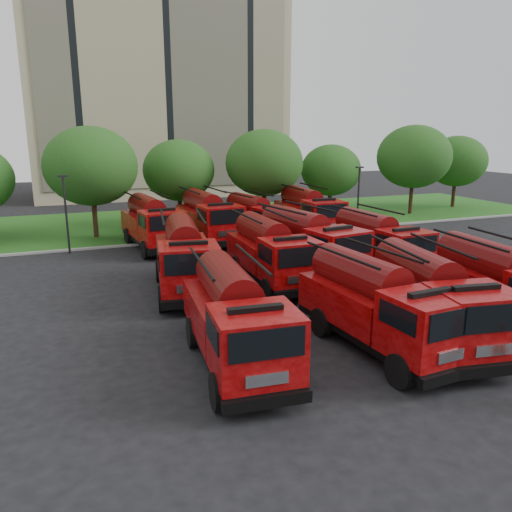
{
  "coord_description": "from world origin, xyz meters",
  "views": [
    {
      "loc": [
        -10.15,
        -17.0,
        7.82
      ],
      "look_at": [
        -1.43,
        5.36,
        1.8
      ],
      "focal_mm": 35.0,
      "sensor_mm": 36.0,
      "label": 1
    }
  ],
  "objects_px": {
    "fire_truck_7": "(377,242)",
    "firefighter_2": "(505,324)",
    "fire_truck_4": "(185,257)",
    "fire_truck_6": "(307,243)",
    "fire_truck_3": "(502,286)",
    "fire_truck_10": "(255,218)",
    "firefighter_4": "(199,329)",
    "fire_truck_0": "(235,319)",
    "fire_truck_1": "(378,305)",
    "fire_truck_8": "(152,223)",
    "fire_truck_9": "(208,217)",
    "firefighter_1": "(425,358)",
    "fire_truck_2": "(431,299)",
    "firefighter_5": "(411,267)",
    "fire_truck_11": "(308,212)",
    "fire_truck_5": "(270,252)"
  },
  "relations": [
    {
      "from": "firefighter_5",
      "to": "firefighter_1",
      "type": "bearing_deg",
      "value": 48.05
    },
    {
      "from": "fire_truck_8",
      "to": "firefighter_5",
      "type": "relative_size",
      "value": 4.3
    },
    {
      "from": "fire_truck_4",
      "to": "fire_truck_6",
      "type": "distance_m",
      "value": 7.01
    },
    {
      "from": "fire_truck_7",
      "to": "firefighter_1",
      "type": "xyz_separation_m",
      "value": [
        -5.03,
        -10.43,
        -1.65
      ]
    },
    {
      "from": "fire_truck_10",
      "to": "firefighter_5",
      "type": "height_order",
      "value": "fire_truck_10"
    },
    {
      "from": "fire_truck_5",
      "to": "fire_truck_11",
      "type": "bearing_deg",
      "value": 55.25
    },
    {
      "from": "fire_truck_11",
      "to": "fire_truck_10",
      "type": "bearing_deg",
      "value": -175.67
    },
    {
      "from": "firefighter_1",
      "to": "firefighter_5",
      "type": "xyz_separation_m",
      "value": [
        7.34,
        10.17,
        0.0
      ]
    },
    {
      "from": "fire_truck_0",
      "to": "fire_truck_8",
      "type": "xyz_separation_m",
      "value": [
        0.46,
        18.78,
        0.07
      ]
    },
    {
      "from": "fire_truck_6",
      "to": "fire_truck_9",
      "type": "relative_size",
      "value": 1.02
    },
    {
      "from": "fire_truck_5",
      "to": "fire_truck_10",
      "type": "bearing_deg",
      "value": 73.56
    },
    {
      "from": "firefighter_4",
      "to": "firefighter_5",
      "type": "height_order",
      "value": "firefighter_4"
    },
    {
      "from": "fire_truck_0",
      "to": "firefighter_5",
      "type": "distance_m",
      "value": 16.09
    },
    {
      "from": "fire_truck_10",
      "to": "fire_truck_11",
      "type": "xyz_separation_m",
      "value": [
        4.44,
        0.24,
        0.16
      ]
    },
    {
      "from": "fire_truck_7",
      "to": "firefighter_2",
      "type": "distance_m",
      "value": 9.14
    },
    {
      "from": "fire_truck_2",
      "to": "fire_truck_4",
      "type": "relative_size",
      "value": 0.97
    },
    {
      "from": "fire_truck_1",
      "to": "fire_truck_4",
      "type": "height_order",
      "value": "fire_truck_4"
    },
    {
      "from": "fire_truck_10",
      "to": "fire_truck_3",
      "type": "bearing_deg",
      "value": -89.97
    },
    {
      "from": "fire_truck_9",
      "to": "fire_truck_0",
      "type": "bearing_deg",
      "value": -106.49
    },
    {
      "from": "fire_truck_4",
      "to": "fire_truck_7",
      "type": "distance_m",
      "value": 11.12
    },
    {
      "from": "fire_truck_0",
      "to": "fire_truck_10",
      "type": "distance_m",
      "value": 20.44
    },
    {
      "from": "fire_truck_9",
      "to": "firefighter_2",
      "type": "height_order",
      "value": "fire_truck_9"
    },
    {
      "from": "fire_truck_7",
      "to": "firefighter_4",
      "type": "bearing_deg",
      "value": -159.47
    },
    {
      "from": "fire_truck_8",
      "to": "fire_truck_11",
      "type": "relative_size",
      "value": 1.0
    },
    {
      "from": "fire_truck_3",
      "to": "fire_truck_10",
      "type": "relative_size",
      "value": 1.03
    },
    {
      "from": "firefighter_5",
      "to": "fire_truck_7",
      "type": "bearing_deg",
      "value": -12.5
    },
    {
      "from": "fire_truck_9",
      "to": "firefighter_5",
      "type": "xyz_separation_m",
      "value": [
        9.18,
        -11.13,
        -1.8
      ]
    },
    {
      "from": "fire_truck_1",
      "to": "fire_truck_7",
      "type": "relative_size",
      "value": 1.03
    },
    {
      "from": "fire_truck_1",
      "to": "fire_truck_7",
      "type": "height_order",
      "value": "fire_truck_1"
    },
    {
      "from": "fire_truck_8",
      "to": "fire_truck_9",
      "type": "height_order",
      "value": "fire_truck_9"
    },
    {
      "from": "firefighter_4",
      "to": "fire_truck_0",
      "type": "bearing_deg",
      "value": 154.89
    },
    {
      "from": "fire_truck_9",
      "to": "firefighter_5",
      "type": "height_order",
      "value": "fire_truck_9"
    },
    {
      "from": "fire_truck_8",
      "to": "fire_truck_10",
      "type": "relative_size",
      "value": 1.06
    },
    {
      "from": "fire_truck_6",
      "to": "fire_truck_9",
      "type": "xyz_separation_m",
      "value": [
        -2.74,
        10.2,
        0.01
      ]
    },
    {
      "from": "fire_truck_7",
      "to": "fire_truck_10",
      "type": "distance_m",
      "value": 10.91
    },
    {
      "from": "fire_truck_2",
      "to": "firefighter_1",
      "type": "relative_size",
      "value": 4.4
    },
    {
      "from": "firefighter_5",
      "to": "fire_truck_3",
      "type": "bearing_deg",
      "value": 67.87
    },
    {
      "from": "fire_truck_8",
      "to": "fire_truck_10",
      "type": "bearing_deg",
      "value": -5.55
    },
    {
      "from": "fire_truck_6",
      "to": "firefighter_5",
      "type": "xyz_separation_m",
      "value": [
        6.44,
        -0.93,
        -1.79
      ]
    },
    {
      "from": "firefighter_1",
      "to": "fire_truck_6",
      "type": "bearing_deg",
      "value": 102.29
    },
    {
      "from": "fire_truck_1",
      "to": "fire_truck_11",
      "type": "relative_size",
      "value": 0.96
    },
    {
      "from": "fire_truck_4",
      "to": "firefighter_4",
      "type": "relative_size",
      "value": 4.31
    },
    {
      "from": "fire_truck_9",
      "to": "firefighter_2",
      "type": "xyz_separation_m",
      "value": [
        7.16,
        -19.85,
        -1.8
      ]
    },
    {
      "from": "fire_truck_4",
      "to": "fire_truck_8",
      "type": "relative_size",
      "value": 1.02
    },
    {
      "from": "fire_truck_11",
      "to": "firefighter_5",
      "type": "height_order",
      "value": "fire_truck_11"
    },
    {
      "from": "fire_truck_3",
      "to": "firefighter_1",
      "type": "distance_m",
      "value": 5.31
    },
    {
      "from": "fire_truck_3",
      "to": "fire_truck_10",
      "type": "xyz_separation_m",
      "value": [
        -3.21,
        19.39,
        -0.08
      ]
    },
    {
      "from": "fire_truck_1",
      "to": "fire_truck_4",
      "type": "distance_m",
      "value": 10.49
    },
    {
      "from": "fire_truck_3",
      "to": "fire_truck_7",
      "type": "distance_m",
      "value": 9.02
    },
    {
      "from": "fire_truck_5",
      "to": "firefighter_2",
      "type": "bearing_deg",
      "value": -50.86
    }
  ]
}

